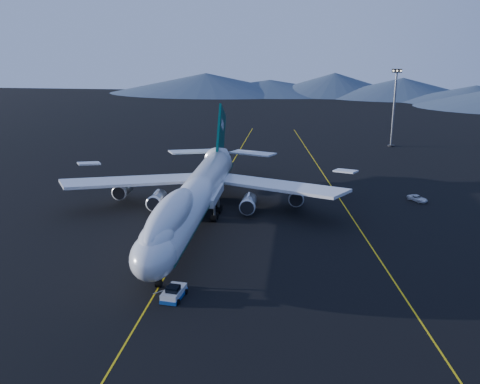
# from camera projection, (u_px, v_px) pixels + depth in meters

# --- Properties ---
(ground) EXTENTS (500.00, 500.00, 0.00)m
(ground) POSITION_uv_depth(u_px,v_px,m) (196.00, 225.00, 102.89)
(ground) COLOR black
(ground) RESTS_ON ground
(taxiway_line_main) EXTENTS (0.25, 220.00, 0.01)m
(taxiway_line_main) POSITION_uv_depth(u_px,v_px,m) (196.00, 225.00, 102.88)
(taxiway_line_main) COLOR yellow
(taxiway_line_main) RESTS_ON ground
(taxiway_line_side) EXTENTS (28.08, 198.09, 0.01)m
(taxiway_line_side) POSITION_uv_depth(u_px,v_px,m) (350.00, 214.00, 108.87)
(taxiway_line_side) COLOR yellow
(taxiway_line_side) RESTS_ON ground
(boeing_747) EXTENTS (59.62, 72.43, 19.37)m
(boeing_747) POSITION_uv_depth(u_px,v_px,m) (195.00, 196.00, 101.26)
(boeing_747) COLOR silver
(boeing_747) RESTS_ON ground
(pushback_tug) EXTENTS (3.26, 5.09, 2.10)m
(pushback_tug) POSITION_uv_depth(u_px,v_px,m) (174.00, 294.00, 74.25)
(pushback_tug) COLOR silver
(pushback_tug) RESTS_ON ground
(service_van) EXTENTS (4.51, 5.08, 1.31)m
(service_van) POSITION_uv_depth(u_px,v_px,m) (417.00, 198.00, 117.20)
(service_van) COLOR silver
(service_van) RESTS_ON ground
(floodlight_mast) EXTENTS (3.05, 2.29, 24.70)m
(floodlight_mast) POSITION_uv_depth(u_px,v_px,m) (394.00, 108.00, 171.11)
(floodlight_mast) COLOR black
(floodlight_mast) RESTS_ON ground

